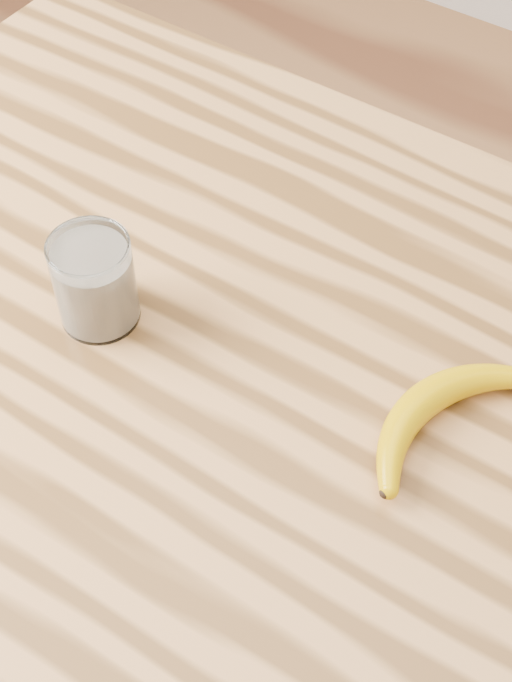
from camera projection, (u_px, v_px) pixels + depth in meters
The scene contains 3 objects.
table at pixel (251, 416), 1.06m from camera, with size 1.20×0.80×0.90m.
smoothie_glass at pixel (95, 283), 0.94m from camera, with size 0.08×0.08×0.10m.
banana at pixel (426, 398), 0.89m from camera, with size 0.10×0.28×0.03m, color #C89C00, non-canonical shape.
Camera 1 is at (0.34, -0.48, 1.65)m, focal length 50.00 mm.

